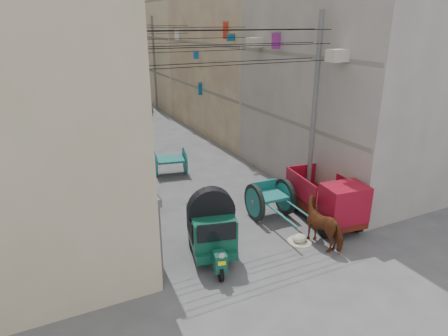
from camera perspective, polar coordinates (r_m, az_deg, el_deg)
ground at (r=12.19m, az=15.56°, el=-19.13°), size 140.00×140.00×0.00m
building_row_left at (r=40.89m, az=-29.24°, el=16.26°), size 8.00×62.00×14.00m
building_row_right at (r=43.45m, az=-6.74°, el=18.65°), size 8.00×62.00×14.00m
end_cap_building at (r=73.05m, az=-22.07°, el=18.04°), size 22.00×10.00×13.00m
shutters_left at (r=18.38m, az=-15.83°, el=0.10°), size 0.18×14.40×2.88m
signboards at (r=29.47m, az=-13.01°, el=11.66°), size 8.22×40.52×5.67m
ac_units at (r=17.76m, az=10.22°, el=19.47°), size 0.70×6.55×3.35m
utility_poles at (r=24.93m, az=-10.45°, el=11.67°), size 7.40×22.20×8.00m
overhead_cables at (r=22.20m, az=-8.93°, el=17.92°), size 7.40×22.52×1.12m
auto_rickshaw at (r=13.46m, az=-1.81°, el=-8.41°), size 1.98×2.83×1.92m
tonga_cart at (r=16.39m, az=6.57°, el=-4.40°), size 1.65×3.39×1.51m
mini_truck at (r=16.05m, az=14.97°, el=-4.84°), size 2.02×3.75×2.01m
second_cart at (r=20.95m, az=-7.65°, el=1.03°), size 1.83×1.69×1.40m
feed_sack at (r=15.04m, az=10.76°, el=-9.83°), size 0.56×0.45×0.28m
horse at (r=14.78m, az=14.25°, el=-7.74°), size 1.22×2.04×1.61m
distant_car_white at (r=29.21m, az=-13.99°, el=5.89°), size 1.52×3.72×1.26m
distant_car_grey at (r=36.33m, az=-11.59°, el=8.69°), size 1.30×3.36×1.09m
distant_car_green at (r=42.31m, az=-16.35°, el=9.91°), size 1.82×3.94×1.12m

